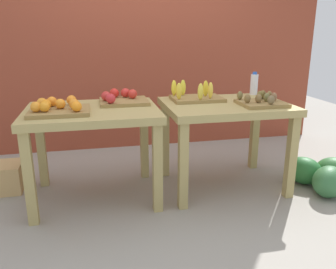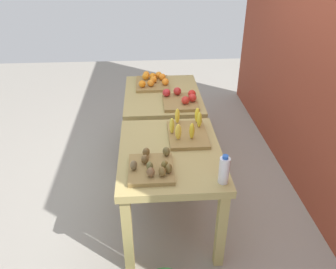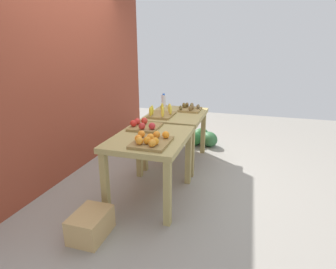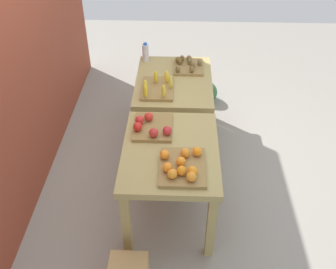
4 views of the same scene
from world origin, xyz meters
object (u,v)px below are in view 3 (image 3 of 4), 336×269
display_table_left (150,145)px  orange_bin (151,141)px  apple_bin (144,126)px  cardboard_produce_box (91,225)px  kiwi_bin (190,108)px  watermelon_pile (201,138)px  water_bottle (164,101)px  display_table_right (176,121)px  banana_crate (162,113)px

display_table_left → orange_bin: size_ratio=2.36×
apple_bin → cardboard_produce_box: 1.28m
apple_bin → kiwi_bin: (1.12, -0.32, -0.00)m
kiwi_bin → watermelon_pile: (0.60, -0.11, -0.67)m
water_bottle → orange_bin: bearing=-166.5°
water_bottle → watermelon_pile: water_bottle is taller
display_table_right → apple_bin: (-0.87, 0.17, 0.15)m
banana_crate → cardboard_produce_box: banana_crate is taller
display_table_left → banana_crate: size_ratio=2.36×
apple_bin → banana_crate: (0.65, -0.02, 0.00)m
display_table_right → cardboard_produce_box: bearing=171.3°
display_table_right → apple_bin: size_ratio=2.59×
cardboard_produce_box → apple_bin: bearing=-6.6°
display_table_left → display_table_right: bearing=0.0°
display_table_right → cardboard_produce_box: display_table_right is taller
display_table_left → orange_bin: 0.30m
kiwi_bin → cardboard_produce_box: bearing=168.5°
kiwi_bin → display_table_right: bearing=149.8°
water_bottle → cardboard_produce_box: water_bottle is taller
orange_bin → apple_bin: bearing=28.6°
display_table_right → water_bottle: bearing=38.7°
orange_bin → banana_crate: 1.17m
display_table_left → apple_bin: apple_bin is taller
display_table_left → banana_crate: 0.92m
water_bottle → watermelon_pile: 1.03m
cardboard_produce_box → water_bottle: bearing=0.7°
banana_crate → apple_bin: bearing=178.6°
banana_crate → kiwi_bin: size_ratio=1.22×
kiwi_bin → watermelon_pile: 0.90m
apple_bin → water_bottle: 1.29m
display_table_right → water_bottle: (0.41, 0.33, 0.21)m
display_table_left → cardboard_produce_box: 1.03m
kiwi_bin → cardboard_produce_box: 2.35m
orange_bin → watermelon_pile: orange_bin is taller
water_bottle → watermelon_pile: bearing=-53.1°
display_table_left → water_bottle: water_bottle is taller
apple_bin → kiwi_bin: 1.17m
display_table_right → cardboard_produce_box: (-1.95, 0.30, -0.53)m
kiwi_bin → cardboard_produce_box: (-2.21, 0.45, -0.67)m
display_table_left → display_table_right: same height
orange_bin → banana_crate: bearing=12.6°
banana_crate → kiwi_bin: (0.48, -0.31, -0.01)m
apple_bin → kiwi_bin: size_ratio=1.12×
orange_bin → cardboard_produce_box: size_ratio=1.10×
kiwi_bin → orange_bin: bearing=178.2°
display_table_left → apple_bin: size_ratio=2.59×
display_table_right → banana_crate: banana_crate is taller
apple_bin → cardboard_produce_box: bearing=173.4°
orange_bin → watermelon_pile: (2.21, -0.16, -0.67)m
watermelon_pile → cardboard_produce_box: bearing=168.8°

